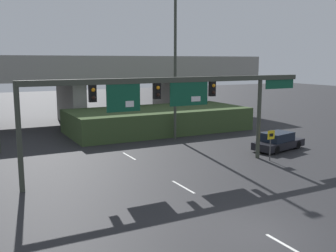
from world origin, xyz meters
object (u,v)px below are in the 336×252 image
object	(u,v)px
speed_limit_sign	(271,141)
parked_sedan_near_right	(278,142)
highway_light_pole_near	(175,47)
signal_gantry	(173,94)

from	to	relation	value
speed_limit_sign	parked_sedan_near_right	distance (m)	3.78
speed_limit_sign	highway_light_pole_near	bearing A→B (deg)	102.67
speed_limit_sign	parked_sedan_near_right	size ratio (longest dim) A/B	0.45
signal_gantry	parked_sedan_near_right	bearing A→B (deg)	7.42
speed_limit_sign	parked_sedan_near_right	xyz separation A→B (m)	(2.88, 2.32, -0.78)
highway_light_pole_near	parked_sedan_near_right	xyz separation A→B (m)	(5.06, -7.38, -7.28)
highway_light_pole_near	speed_limit_sign	bearing A→B (deg)	-77.33
parked_sedan_near_right	speed_limit_sign	bearing A→B (deg)	-153.68
signal_gantry	highway_light_pole_near	xyz separation A→B (m)	(4.86, 8.68, 3.12)
highway_light_pole_near	parked_sedan_near_right	size ratio (longest dim) A/B	3.13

